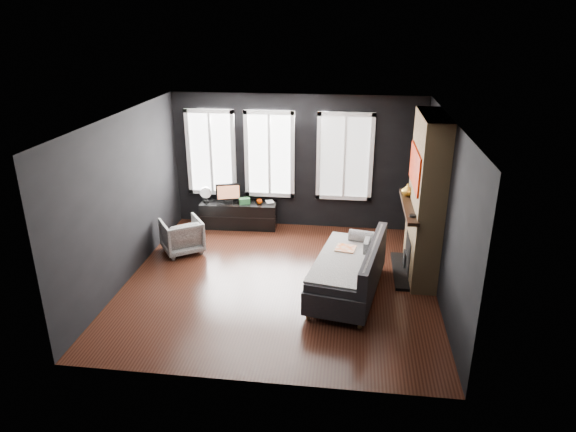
# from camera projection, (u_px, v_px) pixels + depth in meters

# --- Properties ---
(floor) EXTENTS (5.00, 5.00, 0.00)m
(floor) POSITION_uv_depth(u_px,v_px,m) (280.00, 282.00, 8.45)
(floor) COLOR black
(floor) RESTS_ON ground
(ceiling) EXTENTS (5.00, 5.00, 0.00)m
(ceiling) POSITION_uv_depth(u_px,v_px,m) (279.00, 118.00, 7.47)
(ceiling) COLOR white
(ceiling) RESTS_ON ground
(wall_back) EXTENTS (5.00, 0.02, 2.70)m
(wall_back) POSITION_uv_depth(u_px,v_px,m) (297.00, 162.00, 10.27)
(wall_back) COLOR black
(wall_back) RESTS_ON ground
(wall_left) EXTENTS (0.02, 5.00, 2.70)m
(wall_left) POSITION_uv_depth(u_px,v_px,m) (126.00, 198.00, 8.26)
(wall_left) COLOR black
(wall_left) RESTS_ON ground
(wall_right) EXTENTS (0.02, 5.00, 2.70)m
(wall_right) POSITION_uv_depth(u_px,v_px,m) (444.00, 212.00, 7.67)
(wall_right) COLOR black
(wall_right) RESTS_ON ground
(windows) EXTENTS (4.00, 0.16, 1.76)m
(windows) POSITION_uv_depth(u_px,v_px,m) (274.00, 110.00, 9.91)
(windows) COLOR white
(windows) RESTS_ON wall_back
(fireplace) EXTENTS (0.70, 1.62, 2.70)m
(fireplace) POSITION_uv_depth(u_px,v_px,m) (426.00, 198.00, 8.24)
(fireplace) COLOR #93724C
(fireplace) RESTS_ON floor
(sofa) EXTENTS (1.37, 2.18, 0.87)m
(sofa) POSITION_uv_depth(u_px,v_px,m) (348.00, 268.00, 7.96)
(sofa) COLOR #252527
(sofa) RESTS_ON floor
(stripe_pillow) EXTENTS (0.11, 0.32, 0.32)m
(stripe_pillow) POSITION_uv_depth(u_px,v_px,m) (366.00, 249.00, 8.13)
(stripe_pillow) COLOR gray
(stripe_pillow) RESTS_ON sofa
(armchair) EXTENTS (0.92, 0.91, 0.70)m
(armchair) POSITION_uv_depth(u_px,v_px,m) (182.00, 234.00, 9.41)
(armchair) COLOR silver
(armchair) RESTS_ON floor
(media_console) EXTENTS (1.56, 0.55, 0.53)m
(media_console) POSITION_uv_depth(u_px,v_px,m) (239.00, 215.00, 10.56)
(media_console) COLOR black
(media_console) RESTS_ON floor
(monitor) EXTENTS (0.52, 0.25, 0.46)m
(monitor) POSITION_uv_depth(u_px,v_px,m) (228.00, 192.00, 10.38)
(monitor) COLOR black
(monitor) RESTS_ON media_console
(desk_fan) EXTENTS (0.28, 0.28, 0.33)m
(desk_fan) POSITION_uv_depth(u_px,v_px,m) (206.00, 194.00, 10.44)
(desk_fan) COLOR #949494
(desk_fan) RESTS_ON media_console
(mug) EXTENTS (0.12, 0.10, 0.11)m
(mug) POSITION_uv_depth(u_px,v_px,m) (259.00, 201.00, 10.38)
(mug) COLOR #E24702
(mug) RESTS_ON media_console
(book) EXTENTS (0.15, 0.07, 0.21)m
(book) POSITION_uv_depth(u_px,v_px,m) (266.00, 198.00, 10.44)
(book) COLOR tan
(book) RESTS_ON media_console
(storage_box) EXTENTS (0.25, 0.20, 0.12)m
(storage_box) POSITION_uv_depth(u_px,v_px,m) (244.00, 201.00, 10.38)
(storage_box) COLOR #2D6C3A
(storage_box) RESTS_ON media_console
(mantel_vase) EXTENTS (0.23, 0.24, 0.20)m
(mantel_vase) POSITION_uv_depth(u_px,v_px,m) (407.00, 190.00, 8.70)
(mantel_vase) COLOR gold
(mantel_vase) RESTS_ON fireplace
(mantel_clock) EXTENTS (0.13, 0.13, 0.04)m
(mantel_clock) POSITION_uv_depth(u_px,v_px,m) (413.00, 216.00, 7.80)
(mantel_clock) COLOR black
(mantel_clock) RESTS_ON fireplace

